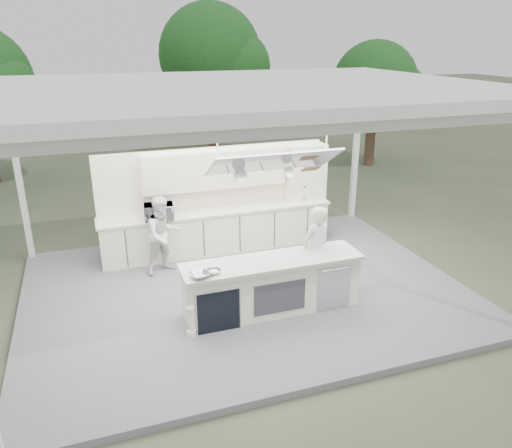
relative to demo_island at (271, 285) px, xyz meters
name	(u,v)px	position (x,y,z in m)	size (l,w,h in m)	color
ground	(245,293)	(-0.18, 0.91, -0.60)	(90.00, 90.00, 0.00)	#4A573B
stage_deck	(245,291)	(-0.18, 0.91, -0.54)	(8.00, 6.00, 0.12)	slate
tent	(244,93)	(-0.18, 0.90, 3.11)	(8.20, 6.20, 3.86)	white
demo_island	(271,285)	(0.00, 0.00, 0.00)	(3.10, 0.79, 0.95)	white
back_counter	(218,230)	(-0.18, 2.81, 0.00)	(5.08, 0.72, 0.95)	white
back_wall_unit	(234,182)	(0.27, 3.03, 0.98)	(5.05, 0.48, 2.25)	white
tree_cluster	(151,76)	(-0.34, 10.68, 2.69)	(19.55, 9.40, 5.85)	#4A3325
head_chef	(315,252)	(0.94, 0.27, 0.38)	(0.62, 0.41, 1.71)	white
sous_chef	(163,235)	(-1.47, 2.13, 0.31)	(0.77, 0.60, 1.58)	silver
toaster_oven	(159,212)	(-1.46, 2.61, 0.64)	(0.58, 0.39, 0.32)	silver
bowl_large	(200,275)	(-1.28, -0.22, 0.51)	(0.31, 0.31, 0.08)	#B9BBC0
bowl_small	(214,271)	(-1.04, -0.16, 0.51)	(0.22, 0.22, 0.07)	silver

